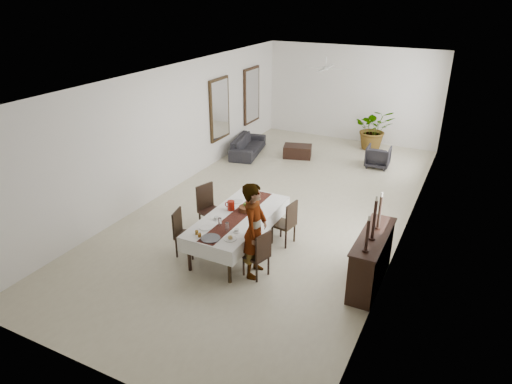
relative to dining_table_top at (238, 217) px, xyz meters
name	(u,v)px	position (x,y,z in m)	size (l,w,h in m)	color
floor	(279,206)	(-0.07, 2.18, -0.72)	(6.00, 12.00, 0.00)	beige
ceiling	(282,74)	(-0.07, 2.18, 2.48)	(6.00, 12.00, 0.02)	white
wall_back	(352,94)	(-0.07, 8.18, 0.88)	(6.00, 0.02, 3.20)	white
wall_front	(87,279)	(-0.07, -3.82, 0.88)	(6.00, 0.02, 3.20)	white
wall_left	(175,128)	(-3.07, 2.18, 0.88)	(0.02, 12.00, 3.20)	white
wall_right	(413,165)	(2.93, 2.18, 0.88)	(0.02, 12.00, 3.20)	white
dining_table_top	(238,217)	(0.00, 0.00, 0.00)	(1.00, 2.39, 0.05)	black
table_leg_fl	(189,254)	(-0.44, -1.13, -0.37)	(0.07, 0.07, 0.70)	black
table_leg_fr	(229,266)	(0.44, -1.14, -0.37)	(0.07, 0.07, 0.70)	black
table_leg_bl	(246,207)	(-0.44, 1.14, -0.37)	(0.07, 0.07, 0.70)	black
table_leg_br	(281,215)	(0.44, 1.13, -0.37)	(0.07, 0.07, 0.70)	black
tablecloth_top	(238,216)	(0.00, 0.00, 0.03)	(1.17, 2.57, 0.01)	white
tablecloth_drape_left	(214,216)	(-0.58, 0.00, -0.11)	(0.01, 2.57, 0.30)	white
tablecloth_drape_right	(264,228)	(0.58, 0.00, -0.11)	(0.01, 2.57, 0.30)	white
tablecloth_drape_near	(204,252)	(0.00, -1.28, -0.11)	(1.17, 0.01, 0.30)	white
tablecloth_drape_far	(266,198)	(0.00, 1.28, -0.11)	(1.17, 0.01, 0.30)	silver
table_runner	(238,215)	(0.00, 0.00, 0.04)	(0.35, 2.49, 0.00)	#542018
red_pitcher	(231,206)	(-0.25, 0.15, 0.14)	(0.15, 0.15, 0.20)	maroon
pitcher_handle	(227,205)	(-0.33, 0.15, 0.14)	(0.12, 0.12, 0.02)	maroon
wine_glass_near	(227,227)	(0.12, -0.65, 0.12)	(0.07, 0.07, 0.17)	white
wine_glass_mid	(220,222)	(-0.10, -0.55, 0.12)	(0.07, 0.07, 0.17)	white
teacup_right	(237,230)	(0.30, -0.60, 0.07)	(0.09, 0.09, 0.06)	silver
saucer_right	(237,231)	(0.30, -0.60, 0.04)	(0.15, 0.15, 0.01)	white
teacup_left	(216,218)	(-0.30, -0.35, 0.07)	(0.09, 0.09, 0.06)	silver
saucer_left	(216,219)	(-0.30, -0.35, 0.04)	(0.15, 0.15, 0.01)	white
plate_near_right	(230,239)	(0.33, -0.90, 0.04)	(0.24, 0.24, 0.01)	silver
bread_near_right	(230,238)	(0.33, -0.90, 0.07)	(0.09, 0.09, 0.09)	tan
plate_near_left	(206,228)	(-0.30, -0.75, 0.04)	(0.24, 0.24, 0.01)	white
plate_far_left	(237,201)	(-0.32, 0.55, 0.04)	(0.24, 0.24, 0.01)	silver
serving_tray	(211,238)	(0.00, -1.05, 0.05)	(0.36, 0.36, 0.02)	#3C3C41
jam_jar_a	(199,235)	(-0.22, -1.07, 0.07)	(0.06, 0.06, 0.07)	brown
jam_jar_b	(197,232)	(-0.32, -1.01, 0.07)	(0.06, 0.06, 0.07)	#875A13
fruit_basket	(246,209)	(0.05, 0.25, 0.09)	(0.30, 0.30, 0.10)	brown
fruit_red	(248,205)	(0.08, 0.27, 0.16)	(0.09, 0.09, 0.09)	maroon
fruit_green	(245,204)	(0.01, 0.28, 0.16)	(0.08, 0.08, 0.08)	#528327
chair_right_near_seat	(256,256)	(0.76, -0.71, -0.30)	(0.40, 0.40, 0.05)	black
chair_right_near_leg_fl	(257,273)	(0.87, -0.91, -0.52)	(0.04, 0.04, 0.40)	black
chair_right_near_leg_fr	(268,266)	(0.96, -0.59, -0.52)	(0.04, 0.04, 0.40)	black
chair_right_near_leg_bl	(244,266)	(0.56, -0.82, -0.52)	(0.04, 0.04, 0.40)	black
chair_right_near_leg_br	(256,259)	(0.64, -0.50, -0.52)	(0.04, 0.04, 0.40)	black
chair_right_near_back	(264,247)	(0.93, -0.76, -0.03)	(0.40, 0.04, 0.51)	black
chair_right_far_seat	(284,224)	(0.74, 0.61, -0.29)	(0.41, 0.41, 0.05)	black
chair_right_far_leg_fl	(286,240)	(0.88, 0.42, -0.52)	(0.04, 0.04, 0.41)	black
chair_right_far_leg_fr	(294,233)	(0.93, 0.75, -0.52)	(0.04, 0.04, 0.41)	black
chair_right_far_leg_bl	(272,235)	(0.54, 0.47, -0.52)	(0.04, 0.04, 0.41)	black
chair_right_far_leg_br	(281,228)	(0.60, 0.81, -0.52)	(0.04, 0.04, 0.41)	black
chair_right_far_back	(292,215)	(0.92, 0.59, -0.01)	(0.41, 0.04, 0.53)	black
chair_left_near_seat	(187,236)	(-0.81, -0.67, -0.30)	(0.41, 0.41, 0.05)	black
chair_left_near_leg_fl	(183,240)	(-1.01, -0.54, -0.52)	(0.04, 0.04, 0.40)	black
chair_left_near_leg_fr	(177,248)	(-0.94, -0.87, -0.52)	(0.04, 0.04, 0.40)	black
chair_left_near_leg_bl	(198,242)	(-0.68, -0.47, -0.52)	(0.04, 0.04, 0.40)	black
chair_left_near_leg_br	(192,251)	(-0.61, -0.80, -0.52)	(0.04, 0.04, 0.40)	black
chair_left_near_back	(177,222)	(-0.99, -0.71, -0.02)	(0.41, 0.04, 0.52)	black
chair_left_far_seat	(211,212)	(-0.88, 0.38, -0.25)	(0.45, 0.45, 0.05)	black
chair_left_far_leg_fl	(213,216)	(-1.00, 0.61, -0.50)	(0.04, 0.04, 0.44)	black
chair_left_far_leg_fr	(200,222)	(-1.12, 0.27, -0.50)	(0.04, 0.04, 0.44)	black
chair_left_far_leg_bl	(223,222)	(-0.65, 0.49, -0.50)	(0.04, 0.04, 0.44)	black
chair_left_far_leg_br	(211,227)	(-0.77, 0.15, -0.50)	(0.04, 0.04, 0.44)	black
chair_left_far_back	(205,196)	(-1.08, 0.45, 0.05)	(0.45, 0.04, 0.57)	black
woman	(255,230)	(0.71, -0.67, 0.20)	(0.67, 0.44, 1.85)	gray
sideboard_body	(371,260)	(2.71, -0.01, -0.24)	(0.43, 1.62, 0.97)	black
sideboard_top	(374,236)	(2.71, -0.01, 0.27)	(0.47, 1.68, 0.03)	black
candlestick_near_base	(366,251)	(2.71, -0.61, 0.30)	(0.11, 0.11, 0.03)	black
candlestick_near_shaft	(367,235)	(2.71, -0.61, 0.58)	(0.05, 0.05, 0.54)	black
candlestick_near_candle	(369,218)	(2.71, -0.61, 0.90)	(0.04, 0.04, 0.09)	beige
candlestick_mid_base	(372,239)	(2.71, -0.17, 0.30)	(0.11, 0.11, 0.03)	black
candlestick_mid_shaft	(374,220)	(2.71, -0.17, 0.66)	(0.05, 0.05, 0.70)	black
candlestick_mid_candle	(377,198)	(2.71, -0.17, 1.06)	(0.04, 0.04, 0.09)	white
candlestick_far_base	(378,228)	(2.71, 0.26, 0.30)	(0.11, 0.11, 0.03)	black
candlestick_far_shaft	(380,212)	(2.71, 0.26, 0.61)	(0.05, 0.05, 0.59)	black
candlestick_far_candle	(382,195)	(2.71, 0.26, 0.95)	(0.04, 0.04, 0.09)	beige
sofa	(248,145)	(-2.53, 5.25, -0.44)	(1.90, 0.74, 0.55)	#27252A
armchair	(378,157)	(1.49, 5.96, -0.41)	(0.68, 0.70, 0.63)	#27252A
coffee_table	(297,151)	(-0.97, 5.66, -0.53)	(0.86, 0.57, 0.38)	black
potted_plant	(374,129)	(0.95, 7.55, -0.03)	(1.24, 1.07, 1.37)	#2E6026
mirror_frame_near	(219,109)	(-3.03, 4.38, 0.88)	(0.06, 1.05, 1.85)	black
mirror_glass_near	(220,109)	(-2.99, 4.38, 0.88)	(0.01, 0.90, 1.70)	white
mirror_frame_far	(252,95)	(-3.03, 6.48, 0.88)	(0.06, 1.05, 1.85)	black
mirror_glass_far	(252,96)	(-2.99, 6.48, 0.88)	(0.01, 0.90, 1.70)	silver
fan_rod	(326,61)	(-0.07, 5.18, 2.38)	(0.04, 0.04, 0.20)	white
fan_hub	(325,68)	(-0.07, 5.18, 2.18)	(0.16, 0.16, 0.08)	silver
fan_blade_n	(329,66)	(-0.07, 5.53, 2.18)	(0.10, 0.55, 0.01)	white
fan_blade_s	(321,70)	(-0.07, 4.83, 2.18)	(0.10, 0.55, 0.01)	silver
fan_blade_e	(338,69)	(0.28, 5.18, 2.18)	(0.55, 0.10, 0.01)	white
fan_blade_w	(313,67)	(-0.42, 5.18, 2.18)	(0.55, 0.10, 0.01)	white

